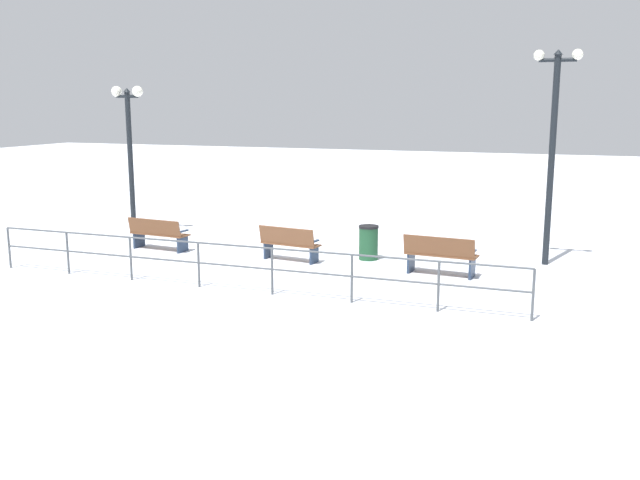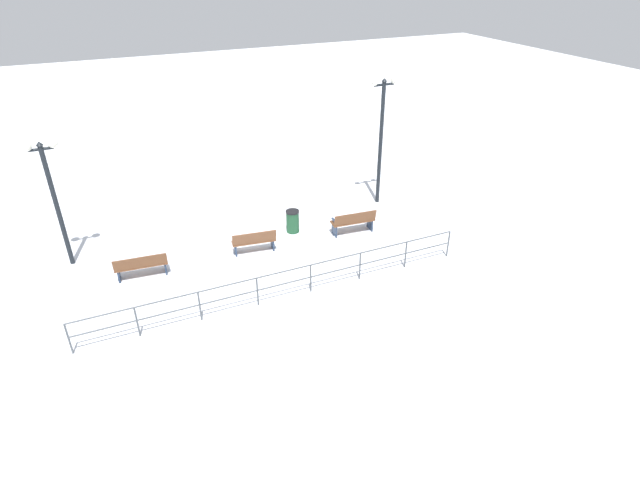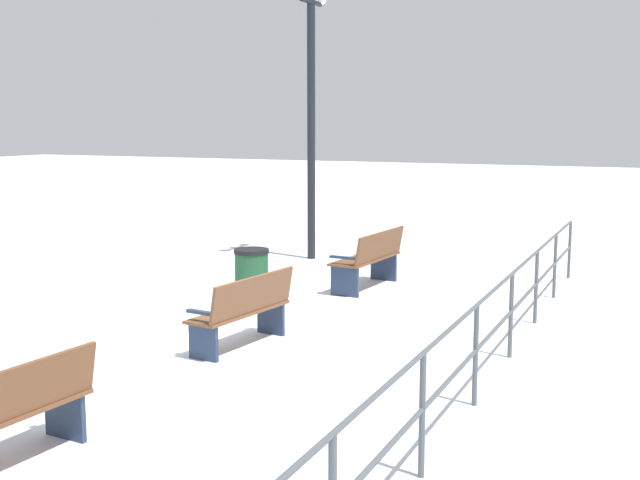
% 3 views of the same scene
% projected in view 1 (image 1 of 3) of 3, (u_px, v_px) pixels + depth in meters
% --- Properties ---
extents(ground_plane, '(80.00, 80.00, 0.00)m').
position_uv_depth(ground_plane, '(289.00, 262.00, 17.36)').
color(ground_plane, white).
rests_on(ground_plane, ground).
extents(bench_nearest, '(0.70, 1.67, 0.93)m').
position_uv_depth(bench_nearest, '(440.00, 255.00, 15.87)').
color(bench_nearest, brown).
rests_on(bench_nearest, ground).
extents(bench_second, '(0.68, 1.56, 0.88)m').
position_uv_depth(bench_second, '(289.00, 243.00, 17.31)').
color(bench_second, brown).
rests_on(bench_second, ground).
extents(bench_third, '(0.69, 1.68, 0.86)m').
position_uv_depth(bench_third, '(158.00, 233.00, 18.61)').
color(bench_third, brown).
rests_on(bench_third, ground).
extents(lamppost_near, '(0.25, 1.09, 5.06)m').
position_uv_depth(lamppost_near, '(553.00, 133.00, 16.47)').
color(lamppost_near, black).
rests_on(lamppost_near, ground).
extents(lamppost_middle, '(0.31, 1.02, 4.33)m').
position_uv_depth(lamppost_middle, '(129.00, 133.00, 20.52)').
color(lamppost_middle, black).
rests_on(lamppost_middle, ground).
extents(waterfront_railing, '(0.05, 11.97, 0.99)m').
position_uv_depth(waterfront_railing, '(234.00, 260.00, 14.56)').
color(waterfront_railing, '#4C5156').
rests_on(waterfront_railing, ground).
extents(trash_bin, '(0.50, 0.50, 0.86)m').
position_uv_depth(trash_bin, '(368.00, 242.00, 17.52)').
color(trash_bin, '#1E4C2D').
rests_on(trash_bin, ground).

